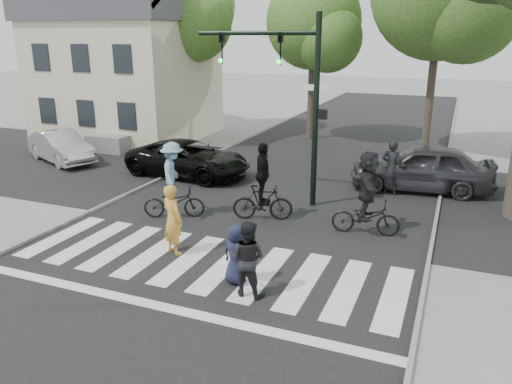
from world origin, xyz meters
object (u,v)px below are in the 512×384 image
at_px(traffic_signal, 290,83).
at_px(car_grey, 421,168).
at_px(cyclist_left, 173,186).
at_px(cyclist_right, 367,198).
at_px(pedestrian_woman, 173,220).
at_px(pedestrian_adult, 247,258).
at_px(car_suv, 188,159).
at_px(cyclist_mid, 263,189).
at_px(pedestrian_child, 236,255).
at_px(car_silver, 61,147).

bearing_deg(traffic_signal, car_grey, 37.89).
xyz_separation_m(cyclist_left, cyclist_right, (5.64, 0.85, 0.05)).
distance_m(pedestrian_woman, pedestrian_adult, 2.86).
xyz_separation_m(cyclist_right, car_suv, (-7.59, 3.46, -0.37)).
distance_m(cyclist_mid, cyclist_right, 3.08).
distance_m(pedestrian_child, cyclist_left, 4.73).
distance_m(cyclist_mid, car_grey, 6.43).
bearing_deg(car_silver, traffic_signal, -73.83).
bearing_deg(pedestrian_child, cyclist_left, -29.55).
bearing_deg(pedestrian_adult, car_silver, -31.17).
xyz_separation_m(traffic_signal, pedestrian_woman, (-1.39, -4.99, -2.99)).
distance_m(pedestrian_woman, car_silver, 11.60).
height_order(cyclist_mid, car_grey, cyclist_mid).
relative_size(pedestrian_adult, car_grey, 0.34).
xyz_separation_m(cyclist_mid, car_suv, (-4.51, 3.48, -0.28)).
distance_m(cyclist_left, cyclist_right, 5.71).
xyz_separation_m(pedestrian_child, cyclist_mid, (-0.94, 3.99, 0.28)).
bearing_deg(pedestrian_woman, pedestrian_child, -177.97).
relative_size(cyclist_left, cyclist_right, 0.98).
height_order(pedestrian_child, cyclist_left, cyclist_left).
distance_m(cyclist_left, car_suv, 4.74).
height_order(cyclist_left, car_silver, cyclist_left).
bearing_deg(cyclist_mid, pedestrian_woman, -110.98).
bearing_deg(traffic_signal, pedestrian_woman, -105.53).
bearing_deg(pedestrian_adult, traffic_signal, -77.96).
relative_size(cyclist_right, car_silver, 0.58).
relative_size(traffic_signal, cyclist_right, 2.52).
xyz_separation_m(pedestrian_adult, car_suv, (-5.88, 7.85, -0.15)).
height_order(traffic_signal, car_silver, traffic_signal).
bearing_deg(car_grey, traffic_signal, -57.87).
height_order(pedestrian_woman, cyclist_right, cyclist_right).
bearing_deg(pedestrian_adult, pedestrian_woman, -24.63).
height_order(pedestrian_adult, cyclist_left, cyclist_left).
xyz_separation_m(cyclist_right, car_silver, (-13.88, 3.35, -0.39)).
height_order(pedestrian_woman, car_suv, pedestrian_woman).
distance_m(pedestrian_woman, car_suv, 7.39).
relative_size(pedestrian_child, car_suv, 0.28).
relative_size(cyclist_left, car_silver, 0.57).
relative_size(traffic_signal, cyclist_mid, 2.54).
distance_m(pedestrian_adult, cyclist_right, 4.72).
bearing_deg(cyclist_mid, pedestrian_adult, -72.60).
bearing_deg(pedestrian_woman, pedestrian_adult, 178.15).
height_order(pedestrian_woman, pedestrian_child, pedestrian_woman).
height_order(pedestrian_woman, cyclist_left, cyclist_left).
bearing_deg(cyclist_left, car_silver, 152.98).
height_order(car_silver, car_grey, car_grey).
bearing_deg(car_silver, pedestrian_woman, -100.09).
height_order(traffic_signal, pedestrian_woman, traffic_signal).
bearing_deg(car_silver, cyclist_left, -93.05).
distance_m(pedestrian_adult, car_silver, 14.43).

